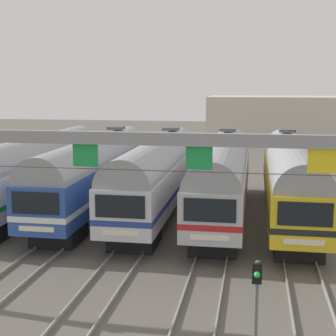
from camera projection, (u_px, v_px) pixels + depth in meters
name	position (u px, v px, depth m)	size (l,w,h in m)	color
ground_plane	(158.00, 215.00, 31.96)	(160.00, 160.00, 0.00)	#5B564F
track_bed	(191.00, 169.00, 48.48)	(17.52, 70.00, 0.15)	gray
commuter_train_white	(35.00, 169.00, 32.84)	(2.88, 18.06, 4.77)	white
commuter_train_blue	(95.00, 171.00, 32.18)	(2.88, 18.06, 5.05)	#284C9E
commuter_train_silver	(158.00, 172.00, 31.52)	(2.88, 18.06, 5.05)	silver
commuter_train_stainless	(223.00, 174.00, 30.85)	(2.88, 18.06, 5.05)	#B2B5BA
commuter_train_yellow	(291.00, 176.00, 30.19)	(2.88, 18.06, 5.05)	gold
catenary_gantry	(86.00, 166.00, 17.97)	(21.25, 0.44, 6.97)	gray
yard_signal_mast	(256.00, 293.00, 14.67)	(0.28, 0.35, 3.12)	#59595E
maintenance_building	(274.00, 120.00, 70.56)	(18.07, 10.00, 6.36)	beige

